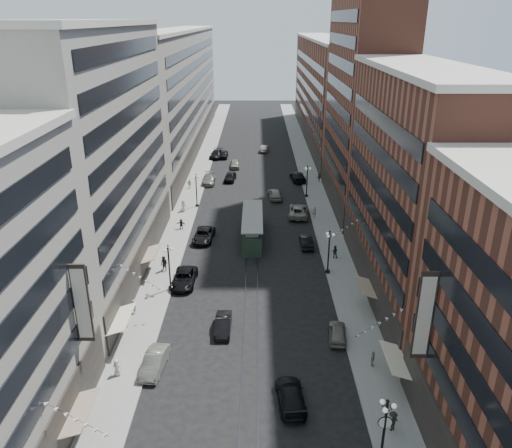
{
  "coord_description": "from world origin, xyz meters",
  "views": [
    {
      "loc": [
        0.62,
        -21.69,
        28.72
      ],
      "look_at": [
        0.51,
        35.67,
        5.0
      ],
      "focal_mm": 35.0,
      "sensor_mm": 36.0,
      "label": 1
    }
  ],
  "objects_px": {
    "pedestrian_4": "(373,359)",
    "car_14": "(264,148)",
    "car_11": "(298,211)",
    "car_4": "(337,332)",
    "car_8": "(209,179)",
    "pedestrian_8": "(314,211)",
    "car_7": "(204,235)",
    "pedestrian_9": "(319,178)",
    "car_5": "(223,324)",
    "pedestrian_extra_1": "(134,306)",
    "pedestrian_6": "(190,184)",
    "pedestrian_3": "(393,421)",
    "car_extra_2": "(235,164)",
    "car_6": "(291,396)",
    "car_13": "(230,177)",
    "car_1": "(154,362)",
    "pedestrian_7": "(335,252)",
    "car_2": "(184,278)",
    "pedestrian_2": "(164,264)",
    "car_9": "(224,154)",
    "pedestrian_extra_0": "(183,206)",
    "lamppost_sw_mid": "(196,189)",
    "pedestrian_1": "(117,367)",
    "car_10": "(306,241)",
    "streetcar": "(252,228)",
    "pedestrian_5": "(181,224)",
    "lamppost_se_far": "(329,251)",
    "car_extra_0": "(275,194)",
    "lamppost_se_near": "(384,429)",
    "car_12": "(298,177)",
    "lamppost_se_mid": "(307,180)",
    "lamppost_sw_far": "(169,266)"
  },
  "relations": [
    {
      "from": "car_extra_2",
      "to": "pedestrian_extra_0",
      "type": "distance_m",
      "value": 26.68
    },
    {
      "from": "car_8",
      "to": "car_11",
      "type": "height_order",
      "value": "car_11"
    },
    {
      "from": "car_13",
      "to": "pedestrian_9",
      "type": "distance_m",
      "value": 16.87
    },
    {
      "from": "car_6",
      "to": "car_13",
      "type": "distance_m",
      "value": 59.96
    },
    {
      "from": "pedestrian_1",
      "to": "pedestrian_2",
      "type": "bearing_deg",
      "value": -83.99
    },
    {
      "from": "streetcar",
      "to": "pedestrian_2",
      "type": "distance_m",
      "value": 14.71
    },
    {
      "from": "car_6",
      "to": "pedestrian_3",
      "type": "bearing_deg",
      "value": 154.04
    },
    {
      "from": "pedestrian_2",
      "to": "pedestrian_3",
      "type": "xyz_separation_m",
      "value": [
        21.4,
        -25.37,
        -0.14
      ]
    },
    {
      "from": "car_14",
      "to": "pedestrian_6",
      "type": "distance_m",
      "value": 30.92
    },
    {
      "from": "car_4",
      "to": "pedestrian_5",
      "type": "distance_m",
      "value": 32.85
    },
    {
      "from": "car_1",
      "to": "car_9",
      "type": "xyz_separation_m",
      "value": [
        1.6,
        72.12,
        0.01
      ]
    },
    {
      "from": "lamppost_se_near",
      "to": "pedestrian_extra_0",
      "type": "xyz_separation_m",
      "value": [
        -20.3,
        48.72,
        -2.1
      ]
    },
    {
      "from": "pedestrian_3",
      "to": "car_11",
      "type": "height_order",
      "value": "pedestrian_3"
    },
    {
      "from": "car_7",
      "to": "pedestrian_8",
      "type": "xyz_separation_m",
      "value": [
        16.3,
        8.51,
        0.26
      ]
    },
    {
      "from": "pedestrian_3",
      "to": "pedestrian_8",
      "type": "bearing_deg",
      "value": -117.67
    },
    {
      "from": "lamppost_se_far",
      "to": "car_extra_0",
      "type": "height_order",
      "value": "lamppost_se_far"
    },
    {
      "from": "lamppost_se_mid",
      "to": "pedestrian_1",
      "type": "bearing_deg",
      "value": -113.77
    },
    {
      "from": "car_5",
      "to": "pedestrian_extra_1",
      "type": "bearing_deg",
      "value": 162.9
    },
    {
      "from": "car_2",
      "to": "car_11",
      "type": "height_order",
      "value": "car_11"
    },
    {
      "from": "car_4",
      "to": "pedestrian_3",
      "type": "distance_m",
      "value": 11.95
    },
    {
      "from": "pedestrian_7",
      "to": "pedestrian_6",
      "type": "bearing_deg",
      "value": -40.35
    },
    {
      "from": "car_11",
      "to": "pedestrian_9",
      "type": "distance_m",
      "value": 18.15
    },
    {
      "from": "pedestrian_8",
      "to": "car_extra_2",
      "type": "xyz_separation_m",
      "value": [
        -13.46,
        28.11,
        -0.26
      ]
    },
    {
      "from": "car_8",
      "to": "pedestrian_8",
      "type": "height_order",
      "value": "pedestrian_8"
    },
    {
      "from": "pedestrian_2",
      "to": "pedestrian_9",
      "type": "relative_size",
      "value": 1.23
    },
    {
      "from": "pedestrian_2",
      "to": "car_8",
      "type": "xyz_separation_m",
      "value": [
        2.26,
        35.32,
        -0.3
      ]
    },
    {
      "from": "pedestrian_9",
      "to": "lamppost_se_near",
      "type": "bearing_deg",
      "value": -72.43
    },
    {
      "from": "pedestrian_4",
      "to": "car_extra_2",
      "type": "xyz_separation_m",
      "value": [
        -14.82,
        64.02,
        -0.13
      ]
    },
    {
      "from": "streetcar",
      "to": "pedestrian_9",
      "type": "height_order",
      "value": "streetcar"
    },
    {
      "from": "pedestrian_extra_0",
      "to": "lamppost_se_near",
      "type": "bearing_deg",
      "value": 138.53
    },
    {
      "from": "car_1",
      "to": "pedestrian_8",
      "type": "xyz_separation_m",
      "value": [
        17.9,
        36.2,
        0.27
      ]
    },
    {
      "from": "car_4",
      "to": "car_2",
      "type": "bearing_deg",
      "value": -26.83
    },
    {
      "from": "lamppost_se_mid",
      "to": "pedestrian_2",
      "type": "distance_m",
      "value": 34.09
    },
    {
      "from": "pedestrian_6",
      "to": "pedestrian_extra_0",
      "type": "height_order",
      "value": "pedestrian_extra_0"
    },
    {
      "from": "car_2",
      "to": "lamppost_se_mid",
      "type": "bearing_deg",
      "value": 63.07
    },
    {
      "from": "streetcar",
      "to": "pedestrian_8",
      "type": "relative_size",
      "value": 7.09
    },
    {
      "from": "car_10",
      "to": "pedestrian_extra_1",
      "type": "bearing_deg",
      "value": 39.55
    },
    {
      "from": "pedestrian_6",
      "to": "pedestrian_extra_1",
      "type": "relative_size",
      "value": 1.06
    },
    {
      "from": "pedestrian_1",
      "to": "car_7",
      "type": "distance_m",
      "value": 29.01
    },
    {
      "from": "car_11",
      "to": "car_4",
      "type": "bearing_deg",
      "value": 98.17
    },
    {
      "from": "car_7",
      "to": "pedestrian_9",
      "type": "height_order",
      "value": "pedestrian_9"
    },
    {
      "from": "car_1",
      "to": "car_7",
      "type": "relative_size",
      "value": 0.84
    },
    {
      "from": "lamppost_sw_mid",
      "to": "pedestrian_6",
      "type": "height_order",
      "value": "lamppost_sw_mid"
    },
    {
      "from": "car_1",
      "to": "pedestrian_extra_1",
      "type": "relative_size",
      "value": 2.99
    },
    {
      "from": "car_8",
      "to": "car_14",
      "type": "height_order",
      "value": "car_8"
    },
    {
      "from": "car_12",
      "to": "car_extra_0",
      "type": "bearing_deg",
      "value": 59.42
    },
    {
      "from": "pedestrian_4",
      "to": "car_2",
      "type": "bearing_deg",
      "value": 66.75
    },
    {
      "from": "lamppost_sw_mid",
      "to": "pedestrian_2",
      "type": "bearing_deg",
      "value": -93.69
    },
    {
      "from": "car_7",
      "to": "lamppost_sw_far",
      "type": "bearing_deg",
      "value": -95.45
    },
    {
      "from": "pedestrian_4",
      "to": "car_14",
      "type": "xyz_separation_m",
      "value": [
        -8.55,
        77.6,
        -0.16
      ]
    }
  ]
}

